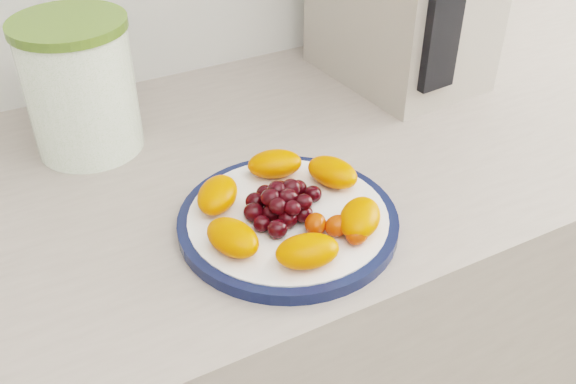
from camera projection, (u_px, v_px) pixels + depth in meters
counter at (280, 364)px, 1.15m from camera, size 3.50×0.60×0.90m
cabinet_face at (280, 375)px, 1.17m from camera, size 3.48×0.58×0.84m
plate_rim at (288, 221)px, 0.75m from camera, size 0.26×0.26×0.01m
plate_face at (288, 221)px, 0.75m from camera, size 0.23×0.23×0.02m
canister at (81, 91)px, 0.85m from camera, size 0.18×0.18×0.17m
canister_lid at (67, 24)px, 0.79m from camera, size 0.19×0.19×0.01m
appliance_panel at (446, 4)px, 0.87m from camera, size 0.06×0.02×0.25m
fruit_plate at (290, 205)px, 0.73m from camera, size 0.22×0.22×0.04m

